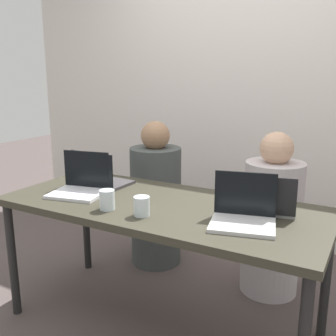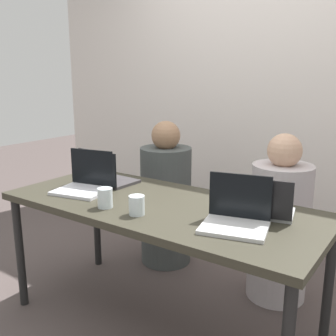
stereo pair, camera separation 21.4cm
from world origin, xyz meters
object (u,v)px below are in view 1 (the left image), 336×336
at_px(person_on_right, 272,223).
at_px(laptop_front_left, 81,185).
at_px(laptop_front_right, 244,213).
at_px(laptop_back_left, 100,178).
at_px(laptop_back_right, 263,204).
at_px(water_glass_center, 142,207).
at_px(water_glass_left, 107,201).
at_px(person_on_left, 156,201).

bearing_deg(person_on_right, laptop_front_left, 34.13).
distance_m(laptop_front_right, laptop_back_left, 1.01).
relative_size(laptop_back_right, laptop_front_right, 1.04).
bearing_deg(laptop_back_right, water_glass_center, 20.26).
relative_size(laptop_front_right, water_glass_left, 3.30).
bearing_deg(person_on_left, laptop_front_left, 91.69).
height_order(laptop_front_left, laptop_back_right, laptop_front_left).
bearing_deg(laptop_back_left, person_on_left, -94.45).
bearing_deg(water_glass_center, laptop_back_left, 147.60).
xyz_separation_m(laptop_front_left, laptop_front_right, (0.99, -0.00, -0.00)).
bearing_deg(person_on_left, water_glass_center, 123.41).
xyz_separation_m(laptop_front_left, water_glass_left, (0.31, -0.15, -0.01)).
relative_size(person_on_right, laptop_back_right, 3.03).
height_order(laptop_front_right, water_glass_left, laptop_front_right).
bearing_deg(person_on_right, person_on_left, -4.29).
bearing_deg(laptop_back_right, water_glass_left, 12.71).
relative_size(laptop_front_left, laptop_front_right, 0.99).
bearing_deg(laptop_back_left, laptop_front_right, 171.71).
relative_size(person_on_left, person_on_right, 1.01).
distance_m(laptop_back_left, water_glass_center, 0.61).
distance_m(laptop_back_right, laptop_back_left, 1.03).
relative_size(person_on_right, water_glass_center, 11.07).
relative_size(person_on_right, laptop_front_left, 3.20).
bearing_deg(water_glass_left, laptop_back_left, 132.80).
distance_m(laptop_front_left, water_glass_left, 0.34).
bearing_deg(laptop_front_right, laptop_back_left, 155.30).
height_order(laptop_front_right, water_glass_center, laptop_front_right).
distance_m(person_on_right, laptop_front_left, 1.24).
height_order(laptop_front_left, laptop_back_left, laptop_front_left).
height_order(person_on_right, water_glass_left, person_on_right).
height_order(person_on_left, laptop_front_right, person_on_left).
distance_m(person_on_right, laptop_back_left, 1.14).
bearing_deg(water_glass_center, laptop_back_right, 33.24).
relative_size(laptop_front_left, water_glass_center, 3.46).
bearing_deg(laptop_back_right, laptop_front_left, -2.39).
bearing_deg(laptop_front_left, water_glass_left, -37.82).
height_order(laptop_front_left, water_glass_left, laptop_front_left).
bearing_deg(laptop_front_left, laptop_back_right, -1.10).
xyz_separation_m(person_on_left, person_on_right, (0.88, 0.00, -0.01)).
height_order(person_on_left, laptop_back_right, person_on_left).
bearing_deg(person_on_right, laptop_back_right, 93.81).
xyz_separation_m(laptop_front_right, water_glass_left, (-0.68, -0.15, -0.01)).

